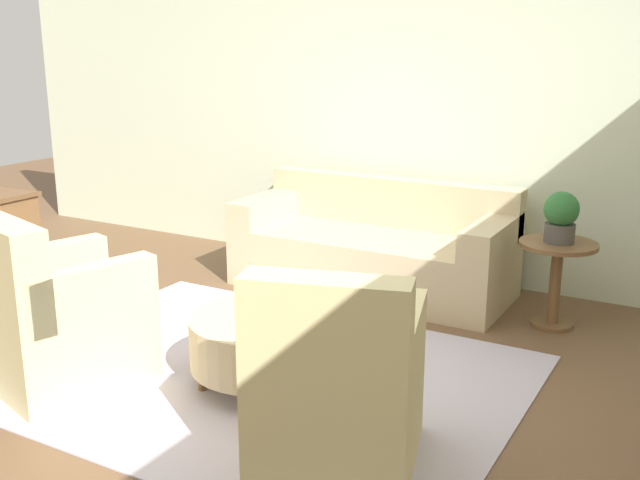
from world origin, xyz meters
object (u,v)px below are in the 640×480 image
at_px(armchair_left, 57,321).
at_px(couch, 374,250).
at_px(armchair_right, 337,393).
at_px(potted_plant_on_side_table, 561,216).
at_px(ottoman_table, 263,341).
at_px(side_table, 556,269).

bearing_deg(armchair_left, couch, 71.78).
bearing_deg(couch, armchair_right, -67.99).
distance_m(armchair_left, potted_plant_on_side_table, 3.36).
distance_m(couch, ottoman_table, 1.95).
bearing_deg(ottoman_table, side_table, 54.66).
bearing_deg(potted_plant_on_side_table, armchair_right, -100.93).
bearing_deg(armchair_left, side_table, 45.90).
bearing_deg(potted_plant_on_side_table, ottoman_table, -125.34).
relative_size(couch, armchair_right, 2.15).
height_order(armchair_left, armchair_right, same).
xyz_separation_m(armchair_right, ottoman_table, (-0.81, 0.59, -0.12)).
bearing_deg(armchair_left, potted_plant_on_side_table, 45.90).
xyz_separation_m(armchair_right, side_table, (0.46, 2.39, 0.03)).
height_order(armchair_right, potted_plant_on_side_table, armchair_right).
distance_m(ottoman_table, potted_plant_on_side_table, 2.27).
bearing_deg(side_table, couch, 174.65).
xyz_separation_m(couch, armchair_left, (-0.83, -2.53, 0.08)).
bearing_deg(armchair_right, armchair_left, 180.00).
bearing_deg(armchair_left, ottoman_table, 29.61).
relative_size(couch, ottoman_table, 2.59).
height_order(armchair_right, ottoman_table, armchair_right).
relative_size(side_table, potted_plant_on_side_table, 1.73).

